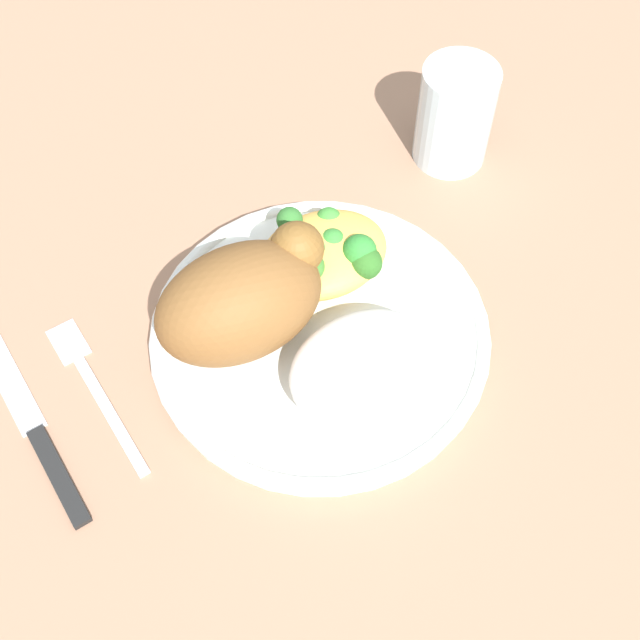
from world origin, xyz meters
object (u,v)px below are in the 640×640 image
at_px(plate, 320,334).
at_px(fork, 94,386).
at_px(rice_pile, 366,368).
at_px(water_glass, 455,115).
at_px(mac_cheese_with_broccoli, 324,253).
at_px(knife, 35,431).
at_px(roasted_chicken, 243,299).

bearing_deg(plate, fork, 165.02).
height_order(rice_pile, water_glass, water_glass).
height_order(mac_cheese_with_broccoli, knife, mac_cheese_with_broccoli).
distance_m(mac_cheese_with_broccoli, knife, 0.24).
bearing_deg(mac_cheese_with_broccoli, roasted_chicken, -162.40).
distance_m(plate, mac_cheese_with_broccoli, 0.06).
height_order(rice_pile, mac_cheese_with_broccoli, rice_pile).
height_order(roasted_chicken, knife, roasted_chicken).
bearing_deg(fork, knife, -162.56).
height_order(plate, rice_pile, rice_pile).
bearing_deg(mac_cheese_with_broccoli, plate, -121.76).
distance_m(mac_cheese_with_broccoli, water_glass, 0.17).
height_order(mac_cheese_with_broccoli, fork, mac_cheese_with_broccoli).
bearing_deg(water_glass, roasted_chicken, -158.29).
bearing_deg(mac_cheese_with_broccoli, fork, -178.98).
height_order(plate, mac_cheese_with_broccoli, mac_cheese_with_broccoli).
distance_m(rice_pile, water_glass, 0.25).
bearing_deg(roasted_chicken, fork, 169.57).
bearing_deg(plate, knife, 172.36).
bearing_deg(roasted_chicken, mac_cheese_with_broccoli, 17.60).
height_order(plate, roasted_chicken, roasted_chicken).
bearing_deg(roasted_chicken, rice_pile, -55.50).
bearing_deg(mac_cheese_with_broccoli, water_glass, 23.58).
bearing_deg(plate, water_glass, 31.60).
distance_m(fork, knife, 0.05).
distance_m(plate, rice_pile, 0.06).
height_order(roasted_chicken, mac_cheese_with_broccoli, roasted_chicken).
xyz_separation_m(roasted_chicken, fork, (-0.11, 0.02, -0.06)).
distance_m(roasted_chicken, knife, 0.17).
distance_m(plate, knife, 0.21).
bearing_deg(knife, fork, 17.44).
xyz_separation_m(rice_pile, knife, (-0.21, 0.08, -0.04)).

